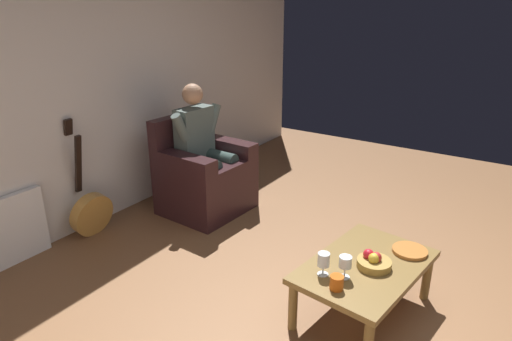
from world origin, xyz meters
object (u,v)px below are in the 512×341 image
(fruit_bowl, at_px, (374,262))
(decorative_dish, at_px, (410,251))
(wine_glass_near, at_px, (324,261))
(person_seated, at_px, (204,145))
(coffee_table, at_px, (365,271))
(candle_jar, at_px, (337,283))
(armchair, at_px, (204,177))
(wine_glass_far, at_px, (345,263))
(guitar, at_px, (91,210))

(fruit_bowl, bearing_deg, decorative_dish, 154.33)
(wine_glass_near, bearing_deg, person_seated, -118.81)
(coffee_table, distance_m, wine_glass_near, 0.36)
(person_seated, height_order, coffee_table, person_seated)
(wine_glass_near, xyz_separation_m, candle_jar, (0.09, 0.13, -0.05))
(decorative_dish, height_order, candle_jar, candle_jar)
(coffee_table, bearing_deg, wine_glass_near, -34.78)
(fruit_bowl, bearing_deg, armchair, -109.20)
(wine_glass_far, height_order, fruit_bowl, wine_glass_far)
(guitar, bearing_deg, coffee_table, 96.48)
(candle_jar, bearing_deg, wine_glass_near, -124.95)
(armchair, height_order, guitar, guitar)
(wine_glass_near, xyz_separation_m, fruit_bowl, (-0.26, 0.24, -0.06))
(armchair, relative_size, guitar, 0.90)
(person_seated, height_order, guitar, person_seated)
(fruit_bowl, bearing_deg, wine_glass_near, -42.10)
(wine_glass_near, bearing_deg, decorative_dish, 146.02)
(wine_glass_far, bearing_deg, armchair, -115.83)
(armchair, xyz_separation_m, decorative_dish, (0.38, 2.13, 0.04))
(fruit_bowl, distance_m, decorative_dish, 0.34)
(person_seated, distance_m, guitar, 1.19)
(person_seated, distance_m, fruit_bowl, 2.10)
(person_seated, xyz_separation_m, wine_glass_near, (0.95, 1.73, -0.21))
(decorative_dish, bearing_deg, coffee_table, -33.27)
(person_seated, distance_m, coffee_table, 2.06)
(wine_glass_near, bearing_deg, guitar, -89.69)
(wine_glass_near, distance_m, fruit_bowl, 0.36)
(wine_glass_far, bearing_deg, decorative_dish, 153.77)
(fruit_bowl, bearing_deg, person_seated, -109.36)
(guitar, relative_size, wine_glass_far, 7.13)
(coffee_table, bearing_deg, armchair, -109.54)
(wine_glass_far, bearing_deg, coffee_table, 165.00)
(fruit_bowl, relative_size, candle_jar, 2.51)
(decorative_dish, bearing_deg, wine_glass_near, -33.98)
(coffee_table, height_order, wine_glass_near, wine_glass_near)
(coffee_table, relative_size, guitar, 0.98)
(candle_jar, bearing_deg, fruit_bowl, 163.66)
(armchair, bearing_deg, candle_jar, 64.27)
(armchair, distance_m, person_seated, 0.34)
(wine_glass_far, xyz_separation_m, decorative_dish, (-0.53, 0.26, -0.09))
(wine_glass_near, xyz_separation_m, decorative_dish, (-0.57, 0.38, -0.09))
(person_seated, bearing_deg, wine_glass_far, 67.26)
(coffee_table, xyz_separation_m, fruit_bowl, (0.01, 0.05, 0.09))
(person_seated, relative_size, coffee_table, 1.21)
(fruit_bowl, xyz_separation_m, decorative_dish, (-0.31, 0.15, -0.03))
(guitar, distance_m, decorative_dish, 2.72)
(wine_glass_near, relative_size, fruit_bowl, 0.69)
(fruit_bowl, bearing_deg, guitar, -83.77)
(armchair, height_order, fruit_bowl, armchair)
(armchair, bearing_deg, decorative_dish, 83.16)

